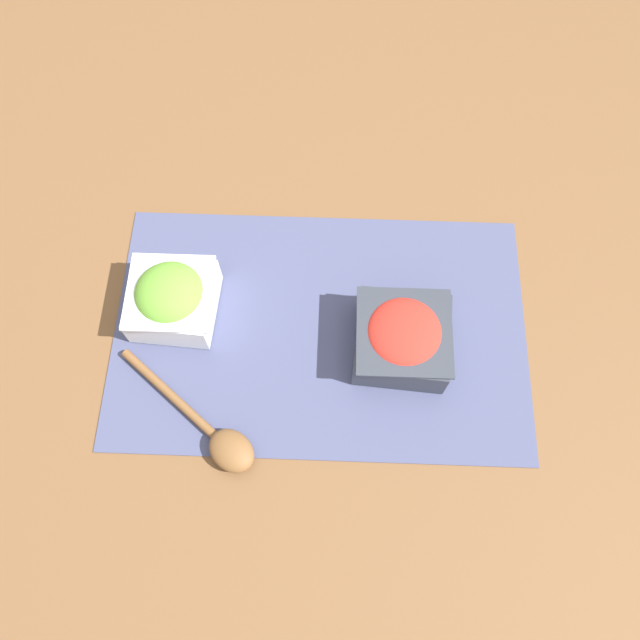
% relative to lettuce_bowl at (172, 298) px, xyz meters
% --- Properties ---
extents(ground_plane, '(3.00, 3.00, 0.00)m').
position_rel_lettuce_bowl_xyz_m(ground_plane, '(-0.20, 0.02, -0.04)').
color(ground_plane, brown).
extents(placemat, '(0.58, 0.37, 0.00)m').
position_rel_lettuce_bowl_xyz_m(placemat, '(-0.20, 0.02, -0.04)').
color(placemat, '#474C70').
rests_on(placemat, ground_plane).
extents(lettuce_bowl, '(0.12, 0.12, 0.08)m').
position_rel_lettuce_bowl_xyz_m(lettuce_bowl, '(0.00, 0.00, 0.00)').
color(lettuce_bowl, white).
rests_on(lettuce_bowl, placemat).
extents(tomato_bowl, '(0.13, 0.13, 0.07)m').
position_rel_lettuce_bowl_xyz_m(tomato_bowl, '(-0.32, 0.05, -0.00)').
color(tomato_bowl, '#333842').
rests_on(tomato_bowl, placemat).
extents(wooden_spoon, '(0.20, 0.18, 0.03)m').
position_rel_lettuce_bowl_xyz_m(wooden_spoon, '(-0.08, 0.19, -0.03)').
color(wooden_spoon, brown).
rests_on(wooden_spoon, placemat).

